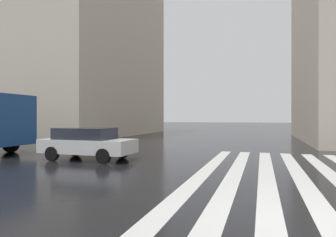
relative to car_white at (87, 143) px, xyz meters
name	(u,v)px	position (x,y,z in m)	size (l,w,h in m)	color
ground_plane	(317,223)	(-5.50, -8.31, -0.76)	(220.00, 220.00, 0.00)	black
zebra_crossing	(301,179)	(-1.50, -8.53, -0.75)	(13.00, 6.50, 0.01)	silver
haussmann_block_mid	(26,39)	(16.62, 19.33, 10.51)	(19.23, 28.00, 23.00)	beige
car_white	(87,143)	(0.00, 0.00, 0.00)	(1.85, 4.10, 1.41)	silver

